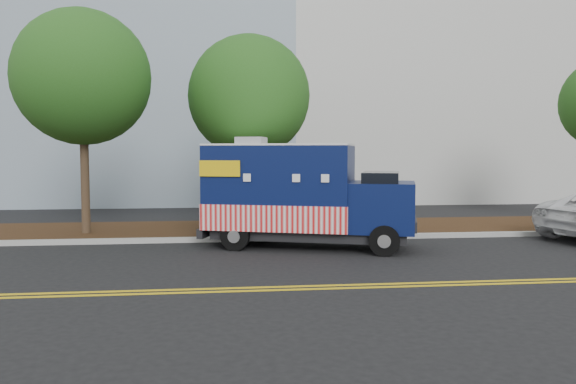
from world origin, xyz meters
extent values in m
plane|color=black|center=(0.00, 0.00, 0.00)|extent=(120.00, 120.00, 0.00)
cube|color=#9E9E99|center=(0.00, 1.40, 0.07)|extent=(120.00, 0.18, 0.15)
cube|color=#301E0D|center=(0.00, 3.50, 0.07)|extent=(120.00, 4.00, 0.15)
cube|color=gold|center=(0.00, -4.45, 0.01)|extent=(120.00, 0.10, 0.01)
cube|color=gold|center=(0.00, -4.70, 0.01)|extent=(120.00, 0.10, 0.01)
cylinder|color=#38281C|center=(-5.83, 2.70, 1.96)|extent=(0.26, 0.26, 3.93)
sphere|color=#275A19|center=(-5.83, 2.70, 4.96)|extent=(4.15, 4.15, 4.15)
cylinder|color=#38281C|center=(-0.67, 3.69, 1.76)|extent=(0.26, 0.26, 3.52)
sphere|color=#275A19|center=(-0.67, 3.69, 4.55)|extent=(4.08, 4.08, 4.08)
cube|color=#473828|center=(-2.12, 1.89, 1.20)|extent=(0.06, 0.06, 2.40)
cube|color=black|center=(0.85, 0.16, 0.40)|extent=(5.62, 3.39, 0.27)
cube|color=#091340|center=(0.04, 0.43, 1.71)|extent=(4.47, 3.33, 2.28)
cube|color=red|center=(0.04, 0.43, 0.90)|extent=(4.53, 3.40, 0.71)
cube|color=white|center=(0.04, 0.43, 2.87)|extent=(4.47, 3.33, 0.06)
cube|color=#B7B7BA|center=(-0.77, 0.70, 2.99)|extent=(0.96, 0.96, 0.21)
cube|color=#091340|center=(2.75, -0.47, 1.19)|extent=(2.27, 2.48, 1.33)
cube|color=black|center=(2.70, -0.46, 1.82)|extent=(1.49, 2.06, 0.62)
cube|color=black|center=(3.58, -0.75, 0.74)|extent=(0.67, 1.83, 0.28)
cube|color=black|center=(-1.89, 1.07, 0.43)|extent=(0.84, 2.08, 0.27)
cube|color=#B7B7BA|center=(-1.87, 1.06, 1.76)|extent=(0.58, 1.63, 1.80)
cube|color=#B7B7BA|center=(0.67, 1.41, 1.76)|extent=(1.63, 0.58, 1.04)
cube|color=yellow|center=(-1.66, -0.20, 2.23)|extent=(1.09, 0.38, 0.43)
cube|color=yellow|center=(-0.95, 1.95, 2.23)|extent=(1.09, 0.38, 0.43)
cylinder|color=black|center=(2.53, -1.42, 0.40)|extent=(0.84, 0.50, 0.80)
cylinder|color=black|center=(3.14, 0.42, 0.40)|extent=(0.84, 0.50, 0.80)
cylinder|color=black|center=(-1.25, -0.16, 0.40)|extent=(0.84, 0.50, 0.80)
cylinder|color=black|center=(-0.64, 1.68, 0.40)|extent=(0.84, 0.50, 0.80)
camera|label=1|loc=(-1.59, -15.31, 2.65)|focal=35.00mm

